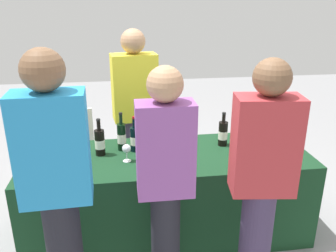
# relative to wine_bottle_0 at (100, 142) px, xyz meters

# --- Properties ---
(ground_plane) EXTENTS (12.00, 12.00, 0.00)m
(ground_plane) POSITION_rel_wine_bottle_0_xyz_m (0.54, -0.08, -0.85)
(ground_plane) COLOR gray
(tasting_table) EXTENTS (2.31, 0.80, 0.74)m
(tasting_table) POSITION_rel_wine_bottle_0_xyz_m (0.54, -0.08, -0.48)
(tasting_table) COLOR #14381E
(tasting_table) RESTS_ON ground_plane
(wine_bottle_0) EXTENTS (0.08, 0.08, 0.31)m
(wine_bottle_0) POSITION_rel_wine_bottle_0_xyz_m (0.00, 0.00, 0.00)
(wine_bottle_0) COLOR black
(wine_bottle_0) RESTS_ON tasting_table
(wine_bottle_1) EXTENTS (0.07, 0.07, 0.33)m
(wine_bottle_1) POSITION_rel_wine_bottle_0_xyz_m (0.18, 0.08, 0.01)
(wine_bottle_1) COLOR black
(wine_bottle_1) RESTS_ON tasting_table
(wine_bottle_2) EXTENTS (0.07, 0.07, 0.30)m
(wine_bottle_2) POSITION_rel_wine_bottle_0_xyz_m (0.28, 0.04, -0.00)
(wine_bottle_2) COLOR black
(wine_bottle_2) RESTS_ON tasting_table
(wine_bottle_3) EXTENTS (0.08, 0.08, 0.30)m
(wine_bottle_3) POSITION_rel_wine_bottle_0_xyz_m (1.04, 0.05, -0.00)
(wine_bottle_3) COLOR black
(wine_bottle_3) RESTS_ON tasting_table
(wine_bottle_4) EXTENTS (0.07, 0.07, 0.32)m
(wine_bottle_4) POSITION_rel_wine_bottle_0_xyz_m (1.36, 0.08, 0.00)
(wine_bottle_4) COLOR black
(wine_bottle_4) RESTS_ON tasting_table
(wine_glass_0) EXTENTS (0.06, 0.06, 0.13)m
(wine_glass_0) POSITION_rel_wine_bottle_0_xyz_m (-0.25, -0.29, -0.02)
(wine_glass_0) COLOR silver
(wine_glass_0) RESTS_ON tasting_table
(wine_glass_1) EXTENTS (0.07, 0.07, 0.14)m
(wine_glass_1) POSITION_rel_wine_bottle_0_xyz_m (0.21, -0.15, -0.01)
(wine_glass_1) COLOR silver
(wine_glass_1) RESTS_ON tasting_table
(wine_glass_2) EXTENTS (0.07, 0.07, 0.14)m
(wine_glass_2) POSITION_rel_wine_bottle_0_xyz_m (0.45, -0.28, -0.01)
(wine_glass_2) COLOR silver
(wine_glass_2) RESTS_ON tasting_table
(wine_glass_3) EXTENTS (0.07, 0.07, 0.13)m
(wine_glass_3) POSITION_rel_wine_bottle_0_xyz_m (0.57, -0.15, -0.02)
(wine_glass_3) COLOR silver
(wine_glass_3) RESTS_ON tasting_table
(wine_glass_4) EXTENTS (0.07, 0.07, 0.14)m
(wine_glass_4) POSITION_rel_wine_bottle_0_xyz_m (1.24, -0.21, -0.01)
(wine_glass_4) COLOR silver
(wine_glass_4) RESTS_ON tasting_table
(wine_glass_5) EXTENTS (0.07, 0.07, 0.15)m
(wine_glass_5) POSITION_rel_wine_bottle_0_xyz_m (1.37, -0.28, -0.00)
(wine_glass_5) COLOR silver
(wine_glass_5) RESTS_ON tasting_table
(ice_bucket) EXTENTS (0.23, 0.23, 0.18)m
(ice_bucket) POSITION_rel_wine_bottle_0_xyz_m (1.21, -0.10, -0.02)
(ice_bucket) COLOR silver
(ice_bucket) RESTS_ON tasting_table
(server_pouring) EXTENTS (0.44, 0.28, 1.68)m
(server_pouring) POSITION_rel_wine_bottle_0_xyz_m (0.32, 0.57, 0.06)
(server_pouring) COLOR #3F3351
(server_pouring) RESTS_ON ground_plane
(guest_0) EXTENTS (0.40, 0.23, 1.71)m
(guest_0) POSITION_rel_wine_bottle_0_xyz_m (-0.20, -0.83, 0.09)
(guest_0) COLOR black
(guest_0) RESTS_ON ground_plane
(guest_1) EXTENTS (0.35, 0.21, 1.59)m
(guest_1) POSITION_rel_wine_bottle_0_xyz_m (0.43, -0.74, 0.03)
(guest_1) COLOR black
(guest_1) RESTS_ON ground_plane
(guest_2) EXTENTS (0.41, 0.26, 1.64)m
(guest_2) POSITION_rel_wine_bottle_0_xyz_m (1.02, -0.84, 0.05)
(guest_2) COLOR #3F3351
(guest_2) RESTS_ON ground_plane
(menu_board) EXTENTS (0.56, 0.10, 0.83)m
(menu_board) POSITION_rel_wine_bottle_0_xyz_m (-0.41, 0.98, -0.43)
(menu_board) COLOR white
(menu_board) RESTS_ON ground_plane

